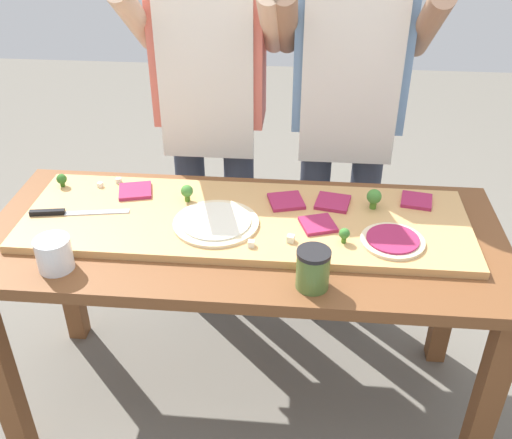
% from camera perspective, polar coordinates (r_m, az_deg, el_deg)
% --- Properties ---
extents(ground_plane, '(8.00, 8.00, 0.00)m').
position_cam_1_polar(ground_plane, '(2.35, -0.96, -16.82)').
color(ground_plane, '#6B665B').
extents(prep_table, '(1.62, 0.69, 0.76)m').
position_cam_1_polar(prep_table, '(1.90, -1.14, -3.92)').
color(prep_table, brown).
rests_on(prep_table, ground).
extents(cutting_board, '(1.40, 0.45, 0.03)m').
position_cam_1_polar(cutting_board, '(1.87, -0.94, -0.08)').
color(cutting_board, tan).
rests_on(cutting_board, prep_table).
extents(chefs_knife, '(0.31, 0.07, 0.02)m').
position_cam_1_polar(chefs_knife, '(1.97, -17.99, 0.63)').
color(chefs_knife, '#B7BABF').
rests_on(chefs_knife, cutting_board).
extents(pizza_whole_white_garlic, '(0.27, 0.27, 0.02)m').
position_cam_1_polar(pizza_whole_white_garlic, '(1.83, -3.90, -0.28)').
color(pizza_whole_white_garlic, beige).
rests_on(pizza_whole_white_garlic, cutting_board).
extents(pizza_whole_beet_magenta, '(0.19, 0.19, 0.02)m').
position_cam_1_polar(pizza_whole_beet_magenta, '(1.79, 13.08, -1.98)').
color(pizza_whole_beet_magenta, beige).
rests_on(pizza_whole_beet_magenta, cutting_board).
extents(pizza_slice_far_right, '(0.11, 0.11, 0.01)m').
position_cam_1_polar(pizza_slice_far_right, '(2.01, 15.27, 1.78)').
color(pizza_slice_far_right, '#9E234C').
rests_on(pizza_slice_far_right, cutting_board).
extents(pizza_slice_near_right, '(0.13, 0.13, 0.01)m').
position_cam_1_polar(pizza_slice_near_right, '(1.82, 6.01, -0.48)').
color(pizza_slice_near_right, '#9E234C').
rests_on(pizza_slice_near_right, cutting_board).
extents(pizza_slice_far_left, '(0.13, 0.13, 0.01)m').
position_cam_1_polar(pizza_slice_far_left, '(1.94, 2.93, 1.79)').
color(pizza_slice_far_left, '#9E234C').
rests_on(pizza_slice_far_left, cutting_board).
extents(pizza_slice_center, '(0.12, 0.12, 0.01)m').
position_cam_1_polar(pizza_slice_center, '(1.94, 7.43, 1.67)').
color(pizza_slice_center, '#9E234C').
rests_on(pizza_slice_center, cutting_board).
extents(pizza_slice_near_left, '(0.13, 0.13, 0.01)m').
position_cam_1_polar(pizza_slice_near_left, '(2.03, -11.61, 2.74)').
color(pizza_slice_near_left, '#9E234C').
rests_on(pizza_slice_near_left, cutting_board).
extents(broccoli_floret_front_left, '(0.03, 0.03, 0.05)m').
position_cam_1_polar(broccoli_floret_front_left, '(2.13, -18.29, 3.71)').
color(broccoli_floret_front_left, '#366618').
rests_on(broccoli_floret_front_left, cutting_board).
extents(broccoli_floret_center_left, '(0.04, 0.04, 0.06)m').
position_cam_1_polar(broccoli_floret_center_left, '(1.94, -6.70, 2.70)').
color(broccoli_floret_center_left, '#487A23').
rests_on(broccoli_floret_center_left, cutting_board).
extents(broccoli_floret_back_left, '(0.03, 0.03, 0.05)m').
position_cam_1_polar(broccoli_floret_back_left, '(1.75, 8.55, -1.41)').
color(broccoli_floret_back_left, '#3F7220').
rests_on(broccoli_floret_back_left, cutting_board).
extents(broccoli_floret_back_mid, '(0.05, 0.05, 0.07)m').
position_cam_1_polar(broccoli_floret_back_mid, '(1.92, 11.35, 2.12)').
color(broccoli_floret_back_mid, '#487A23').
rests_on(broccoli_floret_back_mid, cutting_board).
extents(cheese_crumble_a, '(0.02, 0.02, 0.02)m').
position_cam_1_polar(cheese_crumble_a, '(2.11, -13.15, 3.71)').
color(cheese_crumble_a, silver).
rests_on(cheese_crumble_a, cutting_board).
extents(cheese_crumble_b, '(0.02, 0.02, 0.02)m').
position_cam_1_polar(cheese_crumble_b, '(2.10, -14.85, 3.28)').
color(cheese_crumble_b, white).
rests_on(cheese_crumble_b, cutting_board).
extents(cheese_crumble_c, '(0.02, 0.02, 0.02)m').
position_cam_1_polar(cheese_crumble_c, '(1.74, 3.38, -1.86)').
color(cheese_crumble_c, silver).
rests_on(cheese_crumble_c, cutting_board).
extents(cheese_crumble_d, '(0.02, 0.02, 0.02)m').
position_cam_1_polar(cheese_crumble_d, '(1.72, -0.47, -2.35)').
color(cheese_crumble_d, white).
rests_on(cheese_crumble_d, cutting_board).
extents(flour_cup, '(0.10, 0.10, 0.10)m').
position_cam_1_polar(flour_cup, '(1.75, -18.92, -3.33)').
color(flour_cup, white).
rests_on(flour_cup, prep_table).
extents(sauce_jar, '(0.09, 0.09, 0.12)m').
position_cam_1_polar(sauce_jar, '(1.59, 5.53, -4.79)').
color(sauce_jar, '#517033').
rests_on(sauce_jar, prep_table).
extents(cook_left, '(0.54, 0.39, 1.67)m').
position_cam_1_polar(cook_left, '(2.25, -4.42, 11.96)').
color(cook_left, '#333847').
rests_on(cook_left, ground).
extents(cook_right, '(0.54, 0.39, 1.67)m').
position_cam_1_polar(cook_right, '(2.22, 8.86, 11.44)').
color(cook_right, '#333847').
rests_on(cook_right, ground).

